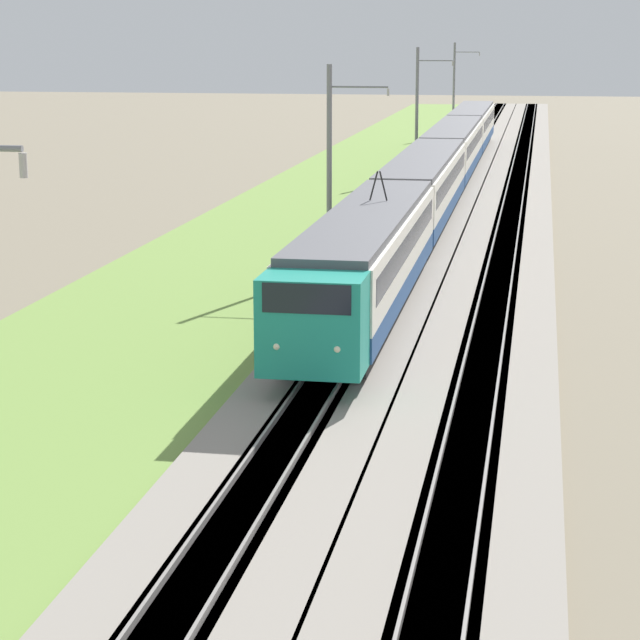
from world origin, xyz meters
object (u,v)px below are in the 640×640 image
(catenary_mast_mid, at_px, (331,168))
(catenary_mast_distant, at_px, (454,89))
(catenary_mast_far, at_px, (418,111))
(passenger_train, at_px, (441,164))

(catenary_mast_mid, height_order, catenary_mast_distant, catenary_mast_distant)
(catenary_mast_distant, bearing_deg, catenary_mast_mid, -180.00)
(catenary_mast_mid, height_order, catenary_mast_far, catenary_mast_far)
(catenary_mast_mid, xyz_separation_m, catenary_mast_far, (36.40, 0.00, 0.16))
(catenary_mast_far, relative_size, catenary_mast_distant, 0.99)
(catenary_mast_mid, bearing_deg, passenger_train, -6.65)
(passenger_train, xyz_separation_m, catenary_mast_mid, (-23.22, 2.71, 2.15))
(passenger_train, distance_m, catenary_mast_mid, 23.47)
(passenger_train, relative_size, catenary_mast_far, 9.58)
(catenary_mast_far, bearing_deg, catenary_mast_distant, 0.00)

